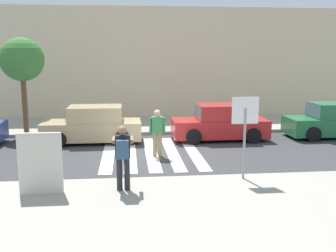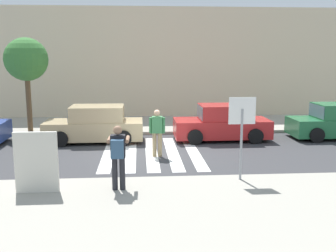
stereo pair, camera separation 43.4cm
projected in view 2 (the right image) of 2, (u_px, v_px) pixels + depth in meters
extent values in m
plane|color=#38383A|center=(152.00, 154.00, 14.71)|extent=(120.00, 120.00, 0.00)
cube|color=#9E998C|center=(161.00, 221.00, 8.61)|extent=(60.00, 6.00, 0.14)
cube|color=#9E998C|center=(148.00, 124.00, 20.58)|extent=(60.00, 4.80, 0.14)
cube|color=beige|center=(146.00, 63.00, 24.35)|extent=(56.00, 4.00, 6.34)
cube|color=silver|center=(109.00, 153.00, 14.79)|extent=(0.44, 5.20, 0.01)
cube|color=silver|center=(130.00, 153.00, 14.85)|extent=(0.44, 5.20, 0.01)
cube|color=silver|center=(151.00, 153.00, 14.90)|extent=(0.44, 5.20, 0.01)
cube|color=silver|center=(172.00, 152.00, 14.96)|extent=(0.44, 5.20, 0.01)
cube|color=silver|center=(193.00, 152.00, 15.02)|extent=(0.44, 5.20, 0.01)
cylinder|color=gray|center=(241.00, 145.00, 11.12)|extent=(0.07, 0.07, 2.04)
cube|color=white|center=(242.00, 111.00, 10.96)|extent=(0.76, 0.03, 0.76)
cube|color=red|center=(242.00, 111.00, 10.97)|extent=(0.66, 0.02, 0.66)
cylinder|color=#232328|center=(115.00, 174.00, 10.35)|extent=(0.15, 0.15, 0.88)
cylinder|color=#232328|center=(122.00, 173.00, 10.36)|extent=(0.15, 0.15, 0.88)
cube|color=black|center=(118.00, 146.00, 10.23)|extent=(0.39, 0.25, 0.60)
sphere|color=#A37556|center=(118.00, 130.00, 10.15)|extent=(0.23, 0.23, 0.23)
cylinder|color=#A37556|center=(109.00, 139.00, 10.41)|extent=(0.11, 0.58, 0.10)
cylinder|color=#A37556|center=(128.00, 139.00, 10.43)|extent=(0.11, 0.58, 0.10)
cube|color=black|center=(119.00, 137.00, 10.59)|extent=(0.14, 0.10, 0.10)
cube|color=#335170|center=(117.00, 149.00, 10.00)|extent=(0.32, 0.21, 0.48)
cylinder|color=tan|center=(154.00, 145.00, 14.29)|extent=(0.15, 0.15, 0.88)
cylinder|color=tan|center=(160.00, 145.00, 14.30)|extent=(0.15, 0.15, 0.88)
cube|color=#3D844C|center=(157.00, 125.00, 14.16)|extent=(0.39, 0.26, 0.60)
sphere|color=tan|center=(157.00, 113.00, 14.09)|extent=(0.23, 0.23, 0.23)
cylinder|color=#3D844C|center=(150.00, 125.00, 14.16)|extent=(0.10, 0.10, 0.58)
cylinder|color=#3D844C|center=(164.00, 125.00, 14.17)|extent=(0.10, 0.10, 0.58)
cube|color=tan|center=(94.00, 130.00, 16.70)|extent=(4.10, 1.70, 0.76)
cube|color=tan|center=(97.00, 113.00, 16.59)|extent=(2.20, 1.56, 0.64)
cube|color=slate|center=(72.00, 114.00, 16.51)|extent=(0.10, 1.50, 0.54)
cube|color=slate|center=(120.00, 113.00, 16.66)|extent=(0.10, 1.50, 0.51)
cylinder|color=black|center=(60.00, 139.00, 15.81)|extent=(0.64, 0.22, 0.64)
cylinder|color=black|center=(68.00, 131.00, 17.48)|extent=(0.64, 0.22, 0.64)
cylinder|color=black|center=(124.00, 138.00, 16.00)|extent=(0.64, 0.22, 0.64)
cylinder|color=black|center=(125.00, 130.00, 17.66)|extent=(0.64, 0.22, 0.64)
cube|color=red|center=(221.00, 128.00, 17.09)|extent=(4.10, 1.70, 0.76)
cube|color=red|center=(225.00, 112.00, 16.98)|extent=(2.20, 1.56, 0.64)
cube|color=slate|center=(201.00, 112.00, 16.90)|extent=(0.10, 1.50, 0.54)
cube|color=slate|center=(247.00, 112.00, 17.05)|extent=(0.10, 1.50, 0.51)
cylinder|color=black|center=(195.00, 137.00, 16.21)|extent=(0.64, 0.22, 0.64)
cylinder|color=black|center=(190.00, 129.00, 17.87)|extent=(0.64, 0.22, 0.64)
cylinder|color=black|center=(255.00, 136.00, 16.39)|extent=(0.64, 0.22, 0.64)
cylinder|color=black|center=(245.00, 129.00, 18.06)|extent=(0.64, 0.22, 0.64)
cube|color=#236B3D|center=(336.00, 126.00, 17.47)|extent=(4.10, 1.70, 0.76)
cube|color=slate|center=(317.00, 111.00, 17.27)|extent=(0.10, 1.50, 0.54)
cylinder|color=black|center=(317.00, 135.00, 16.58)|extent=(0.64, 0.22, 0.64)
cylinder|color=black|center=(300.00, 128.00, 18.25)|extent=(0.64, 0.22, 0.64)
cylinder|color=brown|center=(29.00, 102.00, 18.23)|extent=(0.24, 0.24, 2.73)
sphere|color=#387533|center=(26.00, 59.00, 17.88)|extent=(1.97, 1.97, 1.97)
cube|color=beige|center=(36.00, 162.00, 10.09)|extent=(1.10, 0.10, 1.60)
cube|color=pink|center=(37.00, 162.00, 10.15)|extent=(0.96, 0.02, 1.46)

